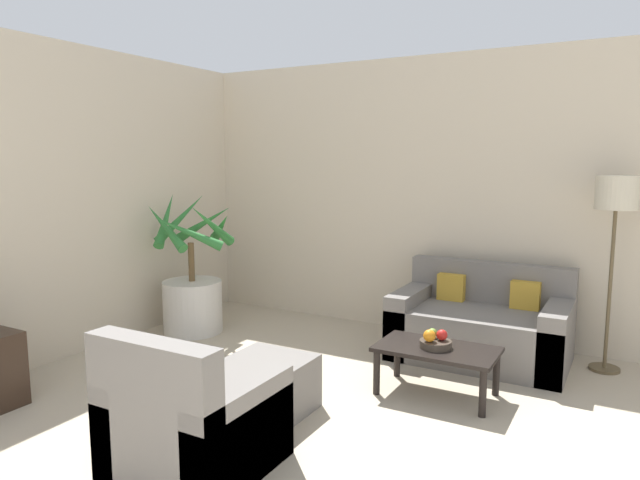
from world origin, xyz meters
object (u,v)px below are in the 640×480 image
(ottoman, at_px, (267,386))
(apple_green, at_px, (432,333))
(orange_fruit, at_px, (429,336))
(fruit_bowl, at_px, (435,344))
(apple_red, at_px, (442,335))
(floor_lamp, at_px, (616,205))
(armchair, at_px, (192,422))
(sofa_loveseat, at_px, (481,327))
(coffee_table, at_px, (437,354))
(potted_palm, at_px, (192,289))

(ottoman, bearing_deg, apple_green, 45.69)
(orange_fruit, bearing_deg, fruit_bowl, 60.36)
(apple_red, bearing_deg, apple_green, 162.89)
(floor_lamp, height_order, armchair, floor_lamp)
(apple_red, xyz_separation_m, armchair, (-0.90, -1.66, -0.18))
(sofa_loveseat, bearing_deg, fruit_bowl, -95.91)
(apple_green, bearing_deg, fruit_bowl, -48.83)
(coffee_table, xyz_separation_m, ottoman, (-0.91, -0.85, -0.12))
(sofa_loveseat, bearing_deg, apple_red, -93.68)
(potted_palm, relative_size, orange_fruit, 15.68)
(potted_palm, distance_m, fruit_bowl, 2.62)
(fruit_bowl, height_order, armchair, armchair)
(fruit_bowl, xyz_separation_m, apple_red, (0.04, 0.02, 0.07))
(fruit_bowl, bearing_deg, floor_lamp, 47.58)
(sofa_loveseat, height_order, orange_fruit, sofa_loveseat)
(sofa_loveseat, bearing_deg, armchair, -110.22)
(ottoman, bearing_deg, fruit_bowl, 42.80)
(coffee_table, height_order, armchair, armchair)
(apple_red, height_order, ottoman, apple_red)
(armchair, xyz_separation_m, ottoman, (-0.05, 0.80, -0.09))
(orange_fruit, distance_m, ottoman, 1.21)
(ottoman, bearing_deg, orange_fruit, 41.91)
(fruit_bowl, distance_m, apple_red, 0.08)
(armchair, bearing_deg, fruit_bowl, 62.39)
(apple_green, relative_size, ottoman, 0.13)
(orange_fruit, distance_m, armchair, 1.80)
(ottoman, bearing_deg, apple_red, 42.35)
(sofa_loveseat, bearing_deg, apple_green, -98.75)
(apple_green, relative_size, orange_fruit, 0.80)
(sofa_loveseat, height_order, armchair, armchair)
(armchair, distance_m, ottoman, 0.81)
(ottoman, bearing_deg, coffee_table, 42.86)
(potted_palm, distance_m, apple_green, 2.57)
(potted_palm, xyz_separation_m, coffee_table, (2.61, -0.32, -0.13))
(ottoman, bearing_deg, sofa_loveseat, 60.78)
(sofa_loveseat, relative_size, coffee_table, 1.67)
(apple_green, bearing_deg, potted_palm, 173.74)
(coffee_table, height_order, ottoman, ottoman)
(sofa_loveseat, xyz_separation_m, apple_red, (-0.06, -0.94, 0.18))
(potted_palm, xyz_separation_m, sofa_loveseat, (2.70, 0.63, -0.16))
(potted_palm, height_order, ottoman, potted_palm)
(sofa_loveseat, xyz_separation_m, ottoman, (-1.00, -1.80, -0.09))
(apple_red, relative_size, apple_green, 1.13)
(apple_green, bearing_deg, apple_red, -17.11)
(fruit_bowl, height_order, ottoman, fruit_bowl)
(floor_lamp, distance_m, ottoman, 3.04)
(floor_lamp, height_order, ottoman, floor_lamp)
(ottoman, bearing_deg, armchair, -86.48)
(floor_lamp, relative_size, armchair, 1.93)
(armchair, bearing_deg, orange_fruit, 62.45)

